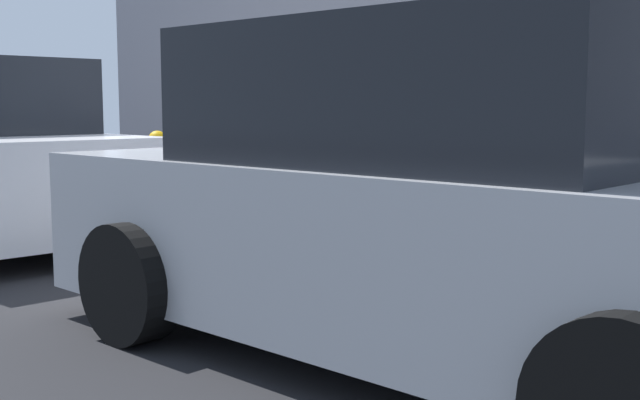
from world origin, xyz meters
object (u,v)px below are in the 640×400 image
(suitcase_olive_1, at_px, (576,221))
(bollard_post, at_px, (113,169))
(suitcase_teal_4, at_px, (404,204))
(suitcase_maroon_6, at_px, (308,195))
(suitcase_silver_9, at_px, (211,182))
(parked_car_silver_0, at_px, (435,207))
(suitcase_silver_2, at_px, (509,205))
(suitcase_red_7, at_px, (273,182))
(suitcase_navy_5, at_px, (355,188))
(suitcase_olive_8, at_px, (238,180))
(suitcase_black_3, at_px, (450,208))
(fire_hydrant, at_px, (158,165))

(suitcase_olive_1, distance_m, bollard_post, 5.70)
(suitcase_teal_4, xyz_separation_m, suitcase_maroon_6, (1.06, 0.05, 0.01))
(suitcase_silver_9, xyz_separation_m, parked_car_silver_0, (-4.43, 2.19, 0.33))
(suitcase_maroon_6, bearing_deg, suitcase_silver_2, -178.02)
(suitcase_maroon_6, bearing_deg, suitcase_red_7, -8.49)
(suitcase_teal_4, height_order, suitcase_red_7, suitcase_red_7)
(suitcase_navy_5, distance_m, suitcase_olive_8, 1.63)
(suitcase_black_3, relative_size, fire_hydrant, 1.02)
(suitcase_black_3, distance_m, fire_hydrant, 3.99)
(suitcase_navy_5, bearing_deg, suitcase_olive_1, -179.04)
(fire_hydrant, distance_m, parked_car_silver_0, 5.73)
(suitcase_silver_2, bearing_deg, bollard_post, 1.79)
(suitcase_olive_8, bearing_deg, suitcase_silver_9, -2.38)
(suitcase_black_3, xyz_separation_m, suitcase_silver_9, (3.10, -0.09, -0.01))
(suitcase_navy_5, relative_size, suitcase_red_7, 0.91)
(suitcase_red_7, bearing_deg, suitcase_olive_8, -0.19)
(suitcase_silver_2, height_order, suitcase_black_3, suitcase_silver_2)
(suitcase_olive_1, xyz_separation_m, suitcase_olive_8, (3.67, -0.02, 0.06))
(suitcase_olive_1, height_order, suitcase_silver_9, suitcase_olive_1)
(suitcase_silver_2, xyz_separation_m, suitcase_silver_9, (3.59, -0.03, -0.06))
(suitcase_olive_8, bearing_deg, suitcase_teal_4, 179.12)
(suitcase_silver_2, bearing_deg, suitcase_black_3, 6.76)
(suitcase_olive_8, relative_size, bollard_post, 1.06)
(suitcase_olive_1, bearing_deg, suitcase_black_3, 2.83)
(suitcase_navy_5, distance_m, parked_car_silver_0, 3.16)
(suitcase_olive_1, relative_size, parked_car_silver_0, 0.21)
(suitcase_olive_1, distance_m, fire_hydrant, 5.01)
(suitcase_teal_4, bearing_deg, fire_hydrant, -0.11)
(suitcase_silver_2, height_order, bollard_post, suitcase_silver_2)
(suitcase_silver_2, bearing_deg, fire_hydrant, 0.15)
(suitcase_silver_9, bearing_deg, suitcase_navy_5, 177.94)
(suitcase_maroon_6, height_order, bollard_post, suitcase_maroon_6)
(fire_hydrant, relative_size, bollard_post, 1.15)
(suitcase_silver_2, height_order, parked_car_silver_0, parked_car_silver_0)
(suitcase_teal_4, distance_m, suitcase_olive_8, 2.15)
(suitcase_olive_1, distance_m, suitcase_silver_9, 4.13)
(suitcase_red_7, relative_size, suitcase_silver_9, 1.09)
(bollard_post, distance_m, parked_car_silver_0, 6.33)
(suitcase_silver_9, bearing_deg, parked_car_silver_0, 153.68)
(suitcase_red_7, xyz_separation_m, parked_car_silver_0, (-3.43, 2.17, 0.26))
(suitcase_olive_1, distance_m, suitcase_olive_8, 3.67)
(suitcase_olive_8, bearing_deg, suitcase_maroon_6, 175.53)
(suitcase_silver_2, distance_m, parked_car_silver_0, 2.33)
(suitcase_teal_4, distance_m, suitcase_silver_9, 2.62)
(suitcase_olive_1, bearing_deg, suitcase_olive_8, -0.34)
(suitcase_maroon_6, bearing_deg, fire_hydrant, -1.39)
(suitcase_black_3, distance_m, suitcase_silver_9, 3.10)
(parked_car_silver_0, bearing_deg, suitcase_silver_2, -68.78)
(fire_hydrant, bearing_deg, suitcase_teal_4, 179.89)
(suitcase_black_3, bearing_deg, fire_hydrant, -0.67)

